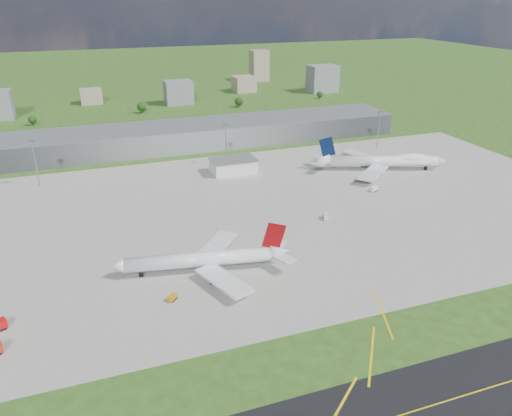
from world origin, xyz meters
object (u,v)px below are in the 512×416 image
object	(u,v)px
tug_yellow	(172,298)
van_white_near	(326,217)
airliner_red_twin	(206,260)
van_white_far	(374,189)
airliner_blue_quad	(383,161)

from	to	relation	value
tug_yellow	van_white_near	xyz separation A→B (m)	(83.09, 43.43, 0.29)
tug_yellow	van_white_near	size ratio (longest dim) A/B	0.80
airliner_red_twin	van_white_near	size ratio (longest dim) A/B	12.87
tug_yellow	van_white_far	distance (m)	141.74
airliner_blue_quad	van_white_far	size ratio (longest dim) A/B	13.78
airliner_blue_quad	tug_yellow	xyz separation A→B (m)	(-148.85, -96.30, -4.83)
airliner_blue_quad	van_white_far	world-z (taller)	airliner_blue_quad
van_white_far	tug_yellow	bearing A→B (deg)	-179.71
van_white_far	airliner_blue_quad	bearing A→B (deg)	22.64
tug_yellow	airliner_red_twin	bearing A→B (deg)	-2.08
airliner_red_twin	airliner_blue_quad	size ratio (longest dim) A/B	0.89
airliner_red_twin	van_white_near	world-z (taller)	airliner_red_twin
tug_yellow	van_white_near	bearing A→B (deg)	-18.03
van_white_near	van_white_far	bearing A→B (deg)	-38.48
van_white_near	van_white_far	world-z (taller)	van_white_far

